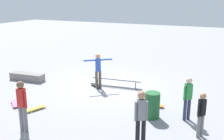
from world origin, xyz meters
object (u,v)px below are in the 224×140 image
grind_rail (116,84)px  loose_skateboard_orange (155,104)px  skater_main (98,68)px  loose_skateboard_pink (15,104)px  trash_bin (152,105)px  loose_skateboard_yellow (36,108)px  skateboard_main (96,85)px  bystander_black_shirt (201,113)px  bystander_green_shirt (188,96)px  bystander_grey_shirt (141,116)px  skate_ledge (27,77)px  bystander_red_shirt (22,103)px

grind_rail → loose_skateboard_orange: (-2.39, 1.45, -0.10)m
grind_rail → skater_main: (0.73, 0.50, 0.83)m
loose_skateboard_pink → trash_bin: 5.59m
trash_bin → loose_skateboard_yellow: bearing=16.2°
skateboard_main → bystander_black_shirt: 6.11m
bystander_green_shirt → bystander_black_shirt: (-0.60, 1.06, -0.07)m
bystander_green_shirt → bystander_grey_shirt: size_ratio=0.92×
bystander_grey_shirt → bystander_black_shirt: size_ratio=1.18×
bystander_black_shirt → loose_skateboard_yellow: 6.17m
skate_ledge → skater_main: (-4.03, -0.45, 0.81)m
trash_bin → skateboard_main: bearing=-32.1°
bystander_black_shirt → loose_skateboard_yellow: bearing=127.8°
skate_ledge → bystander_green_shirt: bystander_green_shirt is taller
skateboard_main → skater_main: bearing=-0.8°
bystander_black_shirt → bystander_grey_shirt: bearing=164.1°
skater_main → skateboard_main: skater_main is taller
skateboard_main → bystander_green_shirt: bystander_green_shirt is taller
bystander_red_shirt → bystander_black_shirt: bearing=-161.9°
skate_ledge → loose_skateboard_pink: (-1.91, 2.89, -0.12)m
grind_rail → loose_skateboard_yellow: bearing=59.8°
bystander_green_shirt → trash_bin: 1.30m
trash_bin → bystander_red_shirt: bearing=38.0°
bystander_grey_shirt → loose_skateboard_yellow: 4.74m
skater_main → bystander_red_shirt: bystander_red_shirt is taller
bystander_grey_shirt → loose_skateboard_orange: bearing=-114.5°
loose_skateboard_yellow → bystander_grey_shirt: bearing=-78.8°
skate_ledge → bystander_green_shirt: 8.66m
bystander_green_shirt → bystander_grey_shirt: (0.93, 2.39, 0.08)m
skate_ledge → bystander_grey_shirt: (-7.60, 3.71, 0.79)m
grind_rail → skate_ledge: grind_rail is taller
bystander_black_shirt → loose_skateboard_pink: 7.28m
grind_rail → bystander_black_shirt: (-4.36, 3.32, 0.66)m
bystander_red_shirt → skater_main: bearing=-95.6°
skater_main → trash_bin: (-3.31, 2.08, -0.52)m
skate_ledge → skater_main: 4.14m
skater_main → bystander_green_shirt: size_ratio=1.07×
grind_rail → skater_main: skater_main is taller
skate_ledge → loose_skateboard_pink: size_ratio=2.51×
skate_ledge → bystander_grey_shirt: bearing=154.0°
bystander_grey_shirt → loose_skateboard_yellow: bearing=-42.7°
skater_main → bystander_green_shirt: skater_main is taller
grind_rail → bystander_grey_shirt: (-2.84, 4.66, 0.81)m
grind_rail → bystander_black_shirt: size_ratio=1.76×
bystander_black_shirt → loose_skateboard_orange: (1.98, -1.87, -0.76)m
loose_skateboard_orange → trash_bin: 1.22m
bystander_green_shirt → bystander_black_shirt: 1.22m
bystander_grey_shirt → grind_rail: bearing=-91.2°
bystander_red_shirt → loose_skateboard_orange: bearing=-133.5°
skate_ledge → skateboard_main: size_ratio=2.39×
bystander_grey_shirt → loose_skateboard_pink: (5.69, -0.82, -0.91)m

